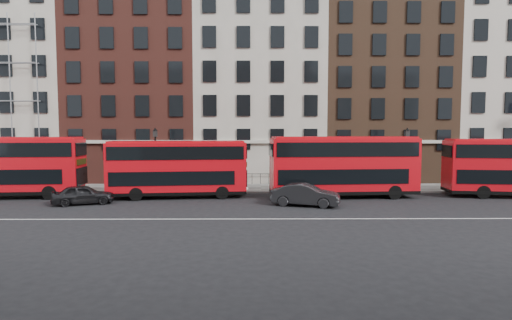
{
  "coord_description": "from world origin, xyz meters",
  "views": [
    {
      "loc": [
        -0.74,
        -25.2,
        5.11
      ],
      "look_at": [
        -0.49,
        5.0,
        3.0
      ],
      "focal_mm": 28.0,
      "sensor_mm": 36.0,
      "label": 1
    }
  ],
  "objects_px": {
    "car_rear": "(83,194)",
    "car_front": "(305,195)",
    "bus_c": "(343,165)",
    "bus_a": "(6,165)",
    "bus_b": "(177,167)"
  },
  "relations": [
    {
      "from": "bus_c",
      "to": "bus_a",
      "type": "bearing_deg",
      "value": 175.55
    },
    {
      "from": "bus_a",
      "to": "car_rear",
      "type": "relative_size",
      "value": 2.79
    },
    {
      "from": "bus_a",
      "to": "car_front",
      "type": "xyz_separation_m",
      "value": [
        22.81,
        -3.54,
        -1.77
      ]
    },
    {
      "from": "bus_c",
      "to": "car_rear",
      "type": "xyz_separation_m",
      "value": [
        -19.05,
        -2.83,
        -1.86
      ]
    },
    {
      "from": "bus_b",
      "to": "car_front",
      "type": "bearing_deg",
      "value": -26.65
    },
    {
      "from": "bus_a",
      "to": "bus_c",
      "type": "relative_size",
      "value": 0.99
    },
    {
      "from": "car_rear",
      "to": "car_front",
      "type": "relative_size",
      "value": 0.88
    },
    {
      "from": "bus_b",
      "to": "bus_a",
      "type": "bearing_deg",
      "value": 173.75
    },
    {
      "from": "bus_a",
      "to": "car_rear",
      "type": "xyz_separation_m",
      "value": [
        7.14,
        -2.83,
        -1.84
      ]
    },
    {
      "from": "bus_a",
      "to": "bus_b",
      "type": "bearing_deg",
      "value": -5.0
    },
    {
      "from": "bus_a",
      "to": "car_front",
      "type": "height_order",
      "value": "bus_a"
    },
    {
      "from": "bus_b",
      "to": "car_rear",
      "type": "distance_m",
      "value": 6.97
    },
    {
      "from": "bus_b",
      "to": "bus_c",
      "type": "relative_size",
      "value": 0.93
    },
    {
      "from": "bus_b",
      "to": "car_rear",
      "type": "relative_size",
      "value": 2.62
    },
    {
      "from": "bus_a",
      "to": "bus_c",
      "type": "bearing_deg",
      "value": -5.0
    }
  ]
}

